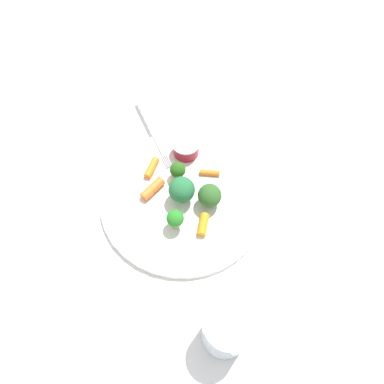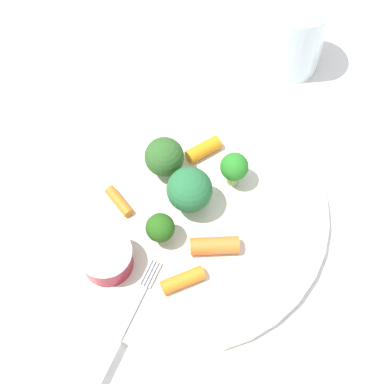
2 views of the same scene
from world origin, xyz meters
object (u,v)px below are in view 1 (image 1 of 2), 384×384
(carrot_stick_0, at_px, (153,189))
(sauce_cup, at_px, (186,148))
(drinking_glass, at_px, (226,330))
(carrot_stick_1, at_px, (152,168))
(broccoli_floret_3, at_px, (178,170))
(plate, at_px, (183,198))
(broccoli_floret_0, at_px, (210,194))
(broccoli_floret_2, at_px, (175,219))
(carrot_stick_3, at_px, (210,173))
(broccoli_floret_1, at_px, (182,190))
(carrot_stick_2, at_px, (203,224))
(fork, at_px, (153,133))

(carrot_stick_0, bearing_deg, sauce_cup, 163.58)
(drinking_glass, bearing_deg, carrot_stick_1, -139.07)
(broccoli_floret_3, xyz_separation_m, carrot_stick_0, (0.04, -0.03, -0.01))
(plate, bearing_deg, sauce_cup, -164.54)
(broccoli_floret_0, distance_m, drinking_glass, 0.22)
(broccoli_floret_2, bearing_deg, carrot_stick_1, -139.57)
(sauce_cup, distance_m, carrot_stick_3, 0.07)
(plate, height_order, carrot_stick_1, carrot_stick_1)
(broccoli_floret_1, bearing_deg, broccoli_floret_2, 6.58)
(broccoli_floret_1, bearing_deg, carrot_stick_2, 51.73)
(broccoli_floret_0, distance_m, broccoli_floret_2, 0.08)
(carrot_stick_0, relative_size, carrot_stick_3, 1.30)
(broccoli_floret_3, bearing_deg, carrot_stick_2, 41.98)
(plate, relative_size, carrot_stick_2, 7.71)
(sauce_cup, height_order, fork, sauce_cup)
(sauce_cup, relative_size, carrot_stick_1, 1.21)
(carrot_stick_2, relative_size, fork, 0.26)
(sauce_cup, height_order, carrot_stick_1, sauce_cup)
(carrot_stick_3, bearing_deg, carrot_stick_0, -52.62)
(carrot_stick_0, distance_m, fork, 0.14)
(plate, relative_size, fork, 2.02)
(broccoli_floret_0, distance_m, carrot_stick_1, 0.13)
(sauce_cup, relative_size, carrot_stick_2, 1.32)
(broccoli_floret_1, height_order, carrot_stick_2, broccoli_floret_1)
(broccoli_floret_1, xyz_separation_m, carrot_stick_0, (0.00, -0.06, -0.02))
(carrot_stick_3, bearing_deg, broccoli_floret_1, -25.62)
(broccoli_floret_1, bearing_deg, plate, -175.19)
(carrot_stick_1, xyz_separation_m, carrot_stick_2, (0.08, 0.13, 0.00))
(broccoli_floret_0, distance_m, carrot_stick_2, 0.05)
(carrot_stick_2, bearing_deg, carrot_stick_3, -169.44)
(plate, bearing_deg, broccoli_floret_2, 6.39)
(broccoli_floret_2, relative_size, broccoli_floret_3, 1.14)
(sauce_cup, height_order, broccoli_floret_1, broccoli_floret_1)
(carrot_stick_1, bearing_deg, broccoli_floret_2, 40.43)
(broccoli_floret_1, bearing_deg, broccoli_floret_0, 101.01)
(carrot_stick_3, bearing_deg, carrot_stick_1, -77.32)
(carrot_stick_2, height_order, carrot_stick_3, carrot_stick_2)
(broccoli_floret_1, height_order, drinking_glass, drinking_glass)
(plate, xyz_separation_m, broccoli_floret_0, (-0.00, 0.05, 0.03))
(broccoli_floret_2, relative_size, drinking_glass, 0.47)
(fork, bearing_deg, carrot_stick_3, 66.64)
(broccoli_floret_3, distance_m, carrot_stick_3, 0.06)
(carrot_stick_0, bearing_deg, broccoli_floret_3, 142.15)
(broccoli_floret_2, bearing_deg, drinking_glass, 41.26)
(broccoli_floret_1, relative_size, carrot_stick_2, 1.42)
(broccoli_floret_3, distance_m, carrot_stick_1, 0.05)
(sauce_cup, xyz_separation_m, carrot_stick_2, (0.14, 0.08, -0.01))
(fork, height_order, drinking_glass, drinking_glass)
(carrot_stick_2, relative_size, drinking_glass, 0.42)
(carrot_stick_3, bearing_deg, carrot_stick_2, 10.56)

